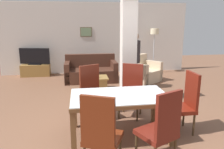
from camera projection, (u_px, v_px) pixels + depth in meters
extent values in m
plane|color=brown|center=(119.00, 136.00, 3.86)|extent=(18.00, 18.00, 0.00)
cube|color=silver|center=(96.00, 38.00, 8.45)|extent=(7.20, 0.06, 2.70)
cube|color=brown|center=(86.00, 32.00, 8.30)|extent=(0.44, 0.02, 0.36)
cube|color=gray|center=(86.00, 32.00, 8.29)|extent=(0.40, 0.01, 0.32)
cube|color=silver|center=(128.00, 49.00, 5.14)|extent=(0.34, 0.33, 2.70)
cube|color=brown|center=(125.00, 108.00, 3.25)|extent=(1.65, 0.06, 0.06)
cube|color=brown|center=(115.00, 89.00, 4.14)|extent=(1.65, 0.06, 0.06)
cube|color=brown|center=(72.00, 100.00, 3.58)|extent=(0.06, 0.86, 0.06)
cube|color=brown|center=(164.00, 95.00, 3.81)|extent=(0.06, 0.86, 0.06)
cube|color=silver|center=(120.00, 95.00, 3.68)|extent=(1.63, 0.96, 0.01)
cube|color=brown|center=(73.00, 133.00, 3.24)|extent=(0.08, 0.08, 0.68)
cube|color=brown|center=(172.00, 126.00, 3.46)|extent=(0.08, 0.08, 0.68)
cube|color=brown|center=(75.00, 110.00, 4.09)|extent=(0.08, 0.08, 0.68)
cube|color=brown|center=(154.00, 106.00, 4.31)|extent=(0.08, 0.08, 0.68)
cube|color=#63190D|center=(180.00, 109.00, 3.91)|extent=(0.46, 0.46, 0.07)
cube|color=#63190D|center=(192.00, 90.00, 3.86)|extent=(0.05, 0.44, 0.63)
cylinder|color=#44311B|center=(173.00, 126.00, 3.76)|extent=(0.04, 0.04, 0.40)
cylinder|color=#44311B|center=(165.00, 117.00, 4.12)|extent=(0.04, 0.04, 0.40)
cylinder|color=#44311B|center=(194.00, 125.00, 3.81)|extent=(0.04, 0.04, 0.40)
cylinder|color=#44311B|center=(184.00, 116.00, 4.18)|extent=(0.04, 0.04, 0.40)
cube|color=#5C210E|center=(103.00, 138.00, 2.92)|extent=(0.61, 0.61, 0.07)
cube|color=#5C210E|center=(98.00, 121.00, 2.64)|extent=(0.42, 0.23, 0.63)
cylinder|color=#44311B|center=(95.00, 145.00, 3.20)|extent=(0.04, 0.04, 0.40)
cylinder|color=#44311B|center=(120.00, 149.00, 3.10)|extent=(0.04, 0.04, 0.40)
cube|color=#611B11|center=(130.00, 97.00, 4.56)|extent=(0.61, 0.61, 0.07)
cube|color=#611B11|center=(133.00, 78.00, 4.66)|extent=(0.42, 0.23, 0.63)
cylinder|color=#44311B|center=(137.00, 112.00, 4.38)|extent=(0.04, 0.04, 0.40)
cylinder|color=#44311B|center=(119.00, 110.00, 4.49)|extent=(0.04, 0.04, 0.40)
cylinder|color=#44311B|center=(141.00, 105.00, 4.73)|extent=(0.04, 0.04, 0.40)
cylinder|color=#44311B|center=(124.00, 103.00, 4.84)|extent=(0.04, 0.04, 0.40)
cube|color=#5C2012|center=(95.00, 98.00, 4.45)|extent=(0.61, 0.61, 0.07)
cube|color=#5C2012|center=(90.00, 80.00, 4.53)|extent=(0.42, 0.23, 0.63)
cylinder|color=#44311B|center=(108.00, 110.00, 4.45)|extent=(0.04, 0.04, 0.40)
cylinder|color=#44311B|center=(91.00, 114.00, 4.25)|extent=(0.04, 0.04, 0.40)
cylinder|color=#44311B|center=(98.00, 105.00, 4.76)|extent=(0.04, 0.04, 0.40)
cylinder|color=#44311B|center=(82.00, 108.00, 4.55)|extent=(0.04, 0.04, 0.40)
cube|color=maroon|center=(156.00, 133.00, 3.04)|extent=(0.61, 0.61, 0.07)
cube|color=maroon|center=(169.00, 115.00, 2.80)|extent=(0.42, 0.23, 0.63)
cylinder|color=#44311B|center=(136.00, 146.00, 3.15)|extent=(0.04, 0.04, 0.40)
cylinder|color=#44311B|center=(155.00, 139.00, 3.35)|extent=(0.04, 0.04, 0.40)
cube|color=#48281D|center=(91.00, 75.00, 7.42)|extent=(1.73, 0.92, 0.42)
cube|color=#48281D|center=(90.00, 60.00, 7.67)|extent=(1.73, 0.18, 0.46)
cube|color=#48281D|center=(114.00, 71.00, 7.50)|extent=(0.16, 0.92, 0.67)
cube|color=#48281D|center=(67.00, 72.00, 7.28)|extent=(0.16, 0.92, 0.67)
cube|color=beige|center=(144.00, 75.00, 7.39)|extent=(1.27, 1.25, 0.40)
cube|color=beige|center=(137.00, 62.00, 7.52)|extent=(0.87, 0.71, 0.48)
cube|color=beige|center=(151.00, 70.00, 7.64)|extent=(0.62, 0.77, 0.66)
cube|color=beige|center=(137.00, 74.00, 7.08)|extent=(0.62, 0.77, 0.66)
cube|color=olive|center=(94.00, 78.00, 6.37)|extent=(0.79, 0.58, 0.04)
cube|color=olive|center=(94.00, 84.00, 6.41)|extent=(0.71, 0.50, 0.36)
cylinder|color=#194C23|center=(95.00, 75.00, 6.24)|extent=(0.06, 0.06, 0.18)
cylinder|color=#194C23|center=(95.00, 71.00, 6.21)|extent=(0.02, 0.02, 0.06)
cylinder|color=#B7B7BC|center=(95.00, 70.00, 6.21)|extent=(0.03, 0.03, 0.01)
cube|color=olive|center=(36.00, 70.00, 8.11)|extent=(1.03, 0.40, 0.43)
cube|color=black|center=(35.00, 64.00, 8.06)|extent=(0.48, 0.29, 0.03)
cube|color=black|center=(35.00, 56.00, 7.99)|extent=(1.10, 0.29, 0.58)
cylinder|color=#B7B7BC|center=(153.00, 73.00, 8.68)|extent=(0.28, 0.28, 0.02)
cylinder|color=#B7B7BC|center=(154.00, 54.00, 8.50)|extent=(0.04, 0.04, 1.49)
cylinder|color=beige|center=(155.00, 31.00, 8.30)|extent=(0.31, 0.31, 0.22)
cylinder|color=#373F65|center=(135.00, 76.00, 6.41)|extent=(0.13, 0.13, 0.81)
cylinder|color=#373F65|center=(134.00, 75.00, 6.58)|extent=(0.13, 0.13, 0.81)
cube|color=black|center=(135.00, 51.00, 6.33)|extent=(0.23, 0.39, 0.64)
sphere|color=tan|center=(135.00, 36.00, 6.23)|extent=(0.22, 0.22, 0.22)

